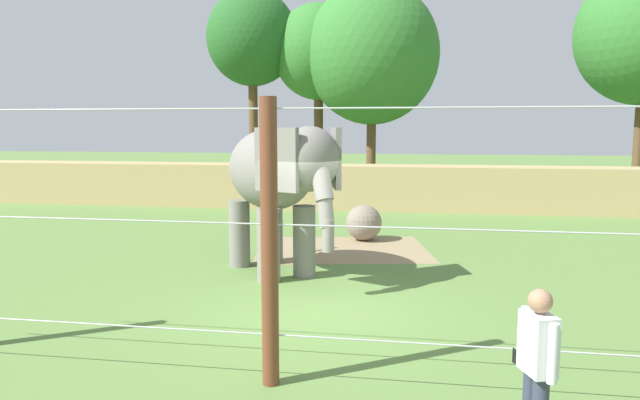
# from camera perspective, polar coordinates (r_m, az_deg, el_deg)

# --- Properties ---
(ground_plane) EXTENTS (120.00, 120.00, 0.00)m
(ground_plane) POSITION_cam_1_polar(r_m,az_deg,el_deg) (10.26, -0.40, -10.55)
(ground_plane) COLOR #5B7F3D
(dirt_patch) EXTENTS (4.89, 4.14, 0.01)m
(dirt_patch) POSITION_cam_1_polar(r_m,az_deg,el_deg) (15.05, 2.17, -4.82)
(dirt_patch) COLOR #937F5B
(dirt_patch) RESTS_ON ground
(embankment_wall) EXTENTS (36.00, 1.80, 1.67)m
(embankment_wall) POSITION_cam_1_polar(r_m,az_deg,el_deg) (22.52, 5.10, 1.28)
(embankment_wall) COLOR tan
(embankment_wall) RESTS_ON ground
(elephant) EXTENTS (3.37, 3.67, 3.14)m
(elephant) POSITION_cam_1_polar(r_m,az_deg,el_deg) (12.22, -4.26, 2.25)
(elephant) COLOR gray
(elephant) RESTS_ON ground
(enrichment_ball) EXTENTS (0.99, 0.99, 0.99)m
(enrichment_ball) POSITION_cam_1_polar(r_m,az_deg,el_deg) (16.14, 4.31, -2.23)
(enrichment_ball) COLOR gray
(enrichment_ball) RESTS_ON ground
(cable_fence) EXTENTS (11.55, 0.21, 3.47)m
(cable_fence) POSITION_cam_1_polar(r_m,az_deg,el_deg) (6.94, -4.78, -4.31)
(cable_fence) COLOR brown
(cable_fence) RESTS_ON ground
(zookeeper) EXTENTS (0.34, 0.57, 1.67)m
(zookeeper) POSITION_cam_1_polar(r_m,az_deg,el_deg) (5.88, 20.48, -15.18)
(zookeeper) COLOR #33384C
(zookeeper) RESTS_ON ground
(tree_behind_wall) EXTENTS (4.36, 4.36, 9.67)m
(tree_behind_wall) POSITION_cam_1_polar(r_m,az_deg,el_deg) (29.08, -6.66, 15.39)
(tree_behind_wall) COLOR brown
(tree_behind_wall) RESTS_ON ground
(tree_right_of_centre) EXTENTS (6.19, 6.19, 9.75)m
(tree_right_of_centre) POSITION_cam_1_polar(r_m,az_deg,el_deg) (27.85, 5.12, 14.03)
(tree_right_of_centre) COLOR brown
(tree_right_of_centre) RESTS_ON ground
(tree_far_right) EXTENTS (4.34, 4.34, 8.98)m
(tree_far_right) POSITION_cam_1_polar(r_m,az_deg,el_deg) (28.69, -0.15, 14.21)
(tree_far_right) COLOR brown
(tree_far_right) RESTS_ON ground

